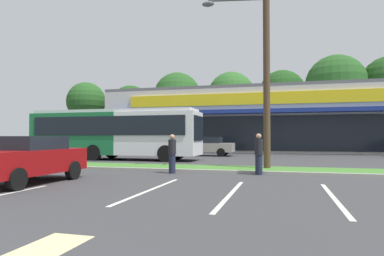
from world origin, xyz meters
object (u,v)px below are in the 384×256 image
object	(u,v)px
pedestrian_near_bench	(259,154)
pedestrian_by_pole	(172,154)
car_3	(26,159)
city_bus	(115,133)
car_1	(207,146)
car_2	(128,145)
utility_pole	(263,43)

from	to	relation	value
pedestrian_near_bench	pedestrian_by_pole	size ratio (longest dim) A/B	1.02
car_3	pedestrian_near_bench	size ratio (longest dim) A/B	2.58
city_bus	pedestrian_near_bench	world-z (taller)	city_bus
car_1	pedestrian_by_pole	world-z (taller)	pedestrian_by_pole
car_2	utility_pole	bearing A→B (deg)	137.82
utility_pole	car_3	world-z (taller)	utility_pole
car_2	car_3	world-z (taller)	car_2
car_3	pedestrian_by_pole	distance (m)	5.42
city_bus	car_1	distance (m)	7.70
city_bus	car_1	xyz separation A→B (m)	(4.85, 5.89, -1.00)
utility_pole	car_3	bearing A→B (deg)	-139.25
pedestrian_near_bench	car_2	bearing A→B (deg)	-118.03
car_2	car_3	distance (m)	17.27
city_bus	pedestrian_near_bench	size ratio (longest dim) A/B	6.99
pedestrian_near_bench	pedestrian_by_pole	xyz separation A→B (m)	(-3.46, -0.38, -0.01)
utility_pole	car_1	xyz separation A→B (m)	(-5.01, 10.76, -4.92)
city_bus	car_2	bearing A→B (deg)	107.03
utility_pole	car_1	bearing A→B (deg)	114.95
utility_pole	car_3	size ratio (longest dim) A/B	2.54
utility_pole	car_1	size ratio (longest dim) A/B	2.45
car_1	pedestrian_near_bench	world-z (taller)	pedestrian_near_bench
car_3	pedestrian_near_bench	distance (m)	8.34
car_1	car_3	xyz separation A→B (m)	(-2.16, -16.94, 0.02)
utility_pole	city_bus	size ratio (longest dim) A/B	0.94
utility_pole	car_2	size ratio (longest dim) A/B	2.59
pedestrian_by_pole	car_3	bearing A→B (deg)	-48.14
city_bus	pedestrian_near_bench	xyz separation A→B (m)	(9.75, -6.61, -0.95)
utility_pole	pedestrian_near_bench	xyz separation A→B (m)	(-0.11, -1.74, -4.87)
city_bus	car_3	bearing A→B (deg)	-76.51
car_3	city_bus	bearing A→B (deg)	-166.32
car_1	pedestrian_by_pole	distance (m)	12.96
car_2	pedestrian_near_bench	world-z (taller)	pedestrian_near_bench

